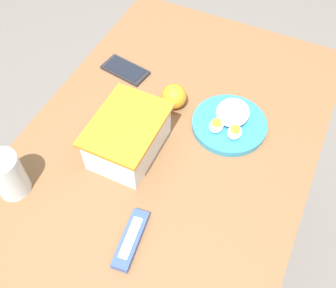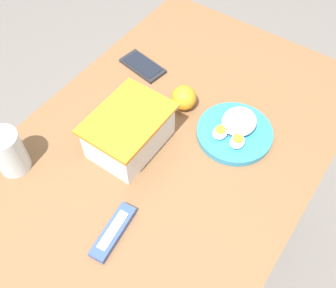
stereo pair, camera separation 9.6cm
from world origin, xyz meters
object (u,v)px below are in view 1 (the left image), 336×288
at_px(cell_phone, 125,70).
at_px(candy_bar, 131,239).
at_px(orange_fruit, 174,96).
at_px(drinking_glass, 7,175).
at_px(food_container, 128,139).
at_px(rice_plate, 230,121).

bearing_deg(cell_phone, candy_bar, -149.79).
relative_size(orange_fruit, drinking_glass, 0.59).
height_order(food_container, candy_bar, food_container).
xyz_separation_m(food_container, rice_plate, (0.18, -0.20, -0.03)).
xyz_separation_m(rice_plate, candy_bar, (-0.39, 0.08, -0.01)).
bearing_deg(food_container, orange_fruit, -11.71).
xyz_separation_m(rice_plate, cell_phone, (0.06, 0.35, -0.01)).
bearing_deg(drinking_glass, orange_fruit, -30.16).
bearing_deg(candy_bar, orange_fruit, 11.48).
bearing_deg(rice_plate, orange_fruit, 88.41).
bearing_deg(drinking_glass, rice_plate, -45.10).
distance_m(rice_plate, drinking_glass, 0.55).
relative_size(rice_plate, drinking_glass, 1.69).
distance_m(rice_plate, cell_phone, 0.35).
relative_size(cell_phone, drinking_glass, 1.25).
relative_size(orange_fruit, rice_plate, 0.35).
bearing_deg(candy_bar, food_container, 29.34).
height_order(candy_bar, cell_phone, candy_bar).
relative_size(food_container, orange_fruit, 3.04).
xyz_separation_m(orange_fruit, rice_plate, (-0.00, -0.16, -0.01)).
bearing_deg(cell_phone, drinking_glass, 174.25).
distance_m(orange_fruit, cell_phone, 0.19).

